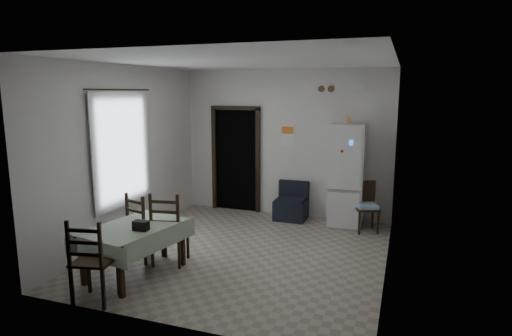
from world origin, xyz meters
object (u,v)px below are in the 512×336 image
object	(u,v)px
dining_chair_far_left	(146,226)
dining_chair_far_right	(170,227)
corner_chair	(367,207)
dining_table	(135,250)
fridge	(346,175)
dining_chair_near_head	(94,259)
navy_seat	(291,201)

from	to	relation	value
dining_chair_far_left	dining_chair_far_right	size ratio (longest dim) A/B	0.94
corner_chair	dining_chair_far_right	bearing A→B (deg)	-158.32
dining_table	dining_chair_far_left	bearing A→B (deg)	118.79
fridge	dining_chair_near_head	xyz separation A→B (m)	(-2.38, -4.00, -0.43)
dining_table	dining_chair_far_right	distance (m)	0.60
navy_seat	dining_chair_far_left	distance (m)	3.06
navy_seat	dining_chair_far_left	world-z (taller)	dining_chair_far_left
fridge	navy_seat	distance (m)	1.20
dining_chair_far_right	dining_table	bearing A→B (deg)	54.87
navy_seat	dining_chair_far_right	world-z (taller)	dining_chair_far_right
fridge	dining_chair_far_right	xyz separation A→B (m)	(-2.15, -2.68, -0.41)
dining_table	dining_chair_near_head	distance (m)	0.82
dining_table	dining_chair_near_head	world-z (taller)	dining_chair_near_head
navy_seat	dining_chair_far_right	size ratio (longest dim) A/B	0.68
dining_chair_far_right	dining_chair_near_head	xyz separation A→B (m)	(-0.24, -1.32, -0.01)
dining_chair_near_head	dining_chair_far_right	bearing A→B (deg)	-111.94
dining_table	dining_chair_far_right	bearing A→B (deg)	75.97
navy_seat	dining_chair_far_left	bearing A→B (deg)	-119.67
dining_table	dining_chair_near_head	xyz separation A→B (m)	(0.00, -0.80, 0.18)
corner_chair	dining_table	size ratio (longest dim) A/B	0.67
dining_table	navy_seat	bearing A→B (deg)	77.86
corner_chair	dining_chair_near_head	bearing A→B (deg)	-148.43
fridge	dining_chair_far_right	distance (m)	3.46
dining_chair_far_right	fridge	bearing A→B (deg)	-139.25
dining_chair_near_head	dining_table	bearing A→B (deg)	-101.69
navy_seat	fridge	bearing A→B (deg)	0.13
fridge	dining_chair_near_head	world-z (taller)	fridge
navy_seat	dining_table	world-z (taller)	navy_seat
navy_seat	corner_chair	bearing A→B (deg)	-10.73
navy_seat	dining_chair_far_right	bearing A→B (deg)	-112.18
fridge	dining_table	size ratio (longest dim) A/B	1.43
fridge	navy_seat	xyz separation A→B (m)	(-1.05, -0.00, -0.59)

